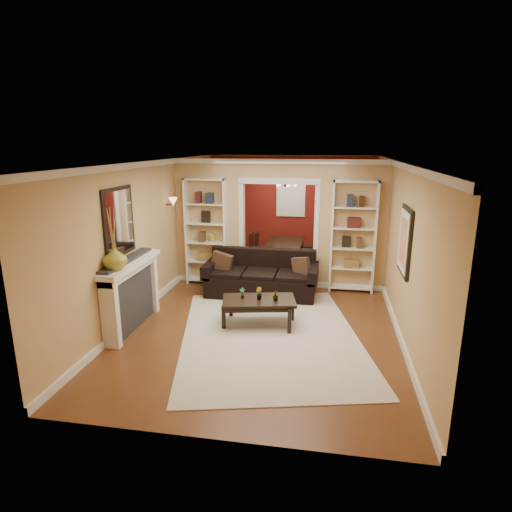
% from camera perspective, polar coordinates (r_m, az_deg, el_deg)
% --- Properties ---
extents(floor, '(8.00, 8.00, 0.00)m').
position_cam_1_polar(floor, '(8.34, 1.93, -6.33)').
color(floor, brown).
rests_on(floor, ground).
extents(ceiling, '(8.00, 8.00, 0.00)m').
position_cam_1_polar(ceiling, '(7.79, 2.11, 12.54)').
color(ceiling, white).
rests_on(ceiling, ground).
extents(wall_back, '(8.00, 0.00, 8.00)m').
position_cam_1_polar(wall_back, '(11.87, 4.68, 6.73)').
color(wall_back, tan).
rests_on(wall_back, ground).
extents(wall_front, '(8.00, 0.00, 8.00)m').
position_cam_1_polar(wall_front, '(4.20, -5.57, -8.52)').
color(wall_front, tan).
rests_on(wall_front, ground).
extents(wall_left, '(0.00, 8.00, 8.00)m').
position_cam_1_polar(wall_left, '(8.55, -13.12, 3.24)').
color(wall_left, tan).
rests_on(wall_left, ground).
extents(wall_right, '(0.00, 8.00, 8.00)m').
position_cam_1_polar(wall_right, '(7.98, 18.25, 2.06)').
color(wall_right, tan).
rests_on(wall_right, ground).
extents(partition_wall, '(4.50, 0.15, 2.70)m').
position_cam_1_polar(partition_wall, '(9.12, 3.05, 4.32)').
color(partition_wall, tan).
rests_on(partition_wall, floor).
extents(red_back_panel, '(4.44, 0.04, 2.64)m').
position_cam_1_polar(red_back_panel, '(11.85, 4.66, 6.57)').
color(red_back_panel, maroon).
rests_on(red_back_panel, floor).
extents(dining_window, '(0.78, 0.03, 0.98)m').
position_cam_1_polar(dining_window, '(11.78, 4.67, 7.65)').
color(dining_window, '#8CA5CC').
rests_on(dining_window, wall_back).
extents(area_rug, '(3.59, 4.41, 0.01)m').
position_cam_1_polar(area_rug, '(7.02, 1.88, -10.52)').
color(area_rug, beige).
rests_on(area_rug, floor).
extents(sofa, '(2.28, 0.99, 0.89)m').
position_cam_1_polar(sofa, '(8.65, 0.67, -2.41)').
color(sofa, black).
rests_on(sofa, floor).
extents(pillow_left, '(0.43, 0.20, 0.42)m').
position_cam_1_polar(pillow_left, '(8.74, -4.59, -0.93)').
color(pillow_left, '#513623').
rests_on(pillow_left, sofa).
extents(pillow_right, '(0.37, 0.29, 0.37)m').
position_cam_1_polar(pillow_right, '(8.50, 6.04, -1.58)').
color(pillow_right, '#513623').
rests_on(pillow_right, sofa).
extents(coffee_table, '(1.32, 0.89, 0.46)m').
position_cam_1_polar(coffee_table, '(7.32, 0.38, -7.47)').
color(coffee_table, black).
rests_on(coffee_table, floor).
extents(plant_left, '(0.11, 0.09, 0.18)m').
position_cam_1_polar(plant_left, '(7.26, -1.83, -4.97)').
color(plant_left, '#336626').
rests_on(plant_left, coffee_table).
extents(plant_center, '(0.15, 0.15, 0.21)m').
position_cam_1_polar(plant_center, '(7.20, 0.39, -5.01)').
color(plant_center, '#336626').
rests_on(plant_center, coffee_table).
extents(plant_right, '(0.12, 0.12, 0.17)m').
position_cam_1_polar(plant_right, '(7.17, 2.64, -5.27)').
color(plant_right, '#336626').
rests_on(plant_right, coffee_table).
extents(bookshelf_left, '(0.90, 0.30, 2.30)m').
position_cam_1_polar(bookshelf_left, '(9.31, -6.63, 3.19)').
color(bookshelf_left, white).
rests_on(bookshelf_left, floor).
extents(bookshelf_right, '(0.90, 0.30, 2.30)m').
position_cam_1_polar(bookshelf_right, '(8.95, 12.81, 2.46)').
color(bookshelf_right, white).
rests_on(bookshelf_right, floor).
extents(fireplace, '(0.32, 1.70, 1.16)m').
position_cam_1_polar(fireplace, '(7.37, -16.10, -5.03)').
color(fireplace, white).
rests_on(fireplace, floor).
extents(vase, '(0.39, 0.39, 0.37)m').
position_cam_1_polar(vase, '(6.74, -18.31, -0.22)').
color(vase, olive).
rests_on(vase, fireplace).
extents(mirror, '(0.03, 0.95, 1.10)m').
position_cam_1_polar(mirror, '(7.13, -17.81, 4.34)').
color(mirror, silver).
rests_on(mirror, wall_left).
extents(wall_sconce, '(0.18, 0.18, 0.22)m').
position_cam_1_polar(wall_sconce, '(8.94, -11.35, 6.95)').
color(wall_sconce, '#FFE0A5').
rests_on(wall_sconce, wall_left).
extents(framed_art, '(0.04, 0.85, 1.05)m').
position_cam_1_polar(framed_art, '(6.96, 19.18, 1.90)').
color(framed_art, black).
rests_on(framed_art, wall_right).
extents(dining_table, '(1.64, 0.92, 0.58)m').
position_cam_1_polar(dining_table, '(10.83, 3.84, 0.23)').
color(dining_table, black).
rests_on(dining_table, floor).
extents(dining_chair_nw, '(0.49, 0.49, 0.91)m').
position_cam_1_polar(dining_chair_nw, '(10.57, 0.71, 0.83)').
color(dining_chair_nw, black).
rests_on(dining_chair_nw, floor).
extents(dining_chair_ne, '(0.50, 0.50, 0.91)m').
position_cam_1_polar(dining_chair_ne, '(10.46, 6.68, 0.58)').
color(dining_chair_ne, black).
rests_on(dining_chair_ne, floor).
extents(dining_chair_sw, '(0.51, 0.51, 0.79)m').
position_cam_1_polar(dining_chair_sw, '(11.16, 1.20, 1.27)').
color(dining_chair_sw, black).
rests_on(dining_chair_sw, floor).
extents(dining_chair_se, '(0.57, 0.57, 0.91)m').
position_cam_1_polar(dining_chair_se, '(11.04, 6.86, 1.34)').
color(dining_chair_se, black).
rests_on(dining_chair_se, floor).
extents(chandelier, '(0.50, 0.50, 0.30)m').
position_cam_1_polar(chandelier, '(10.51, 4.09, 9.38)').
color(chandelier, '#3F281C').
rests_on(chandelier, ceiling).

